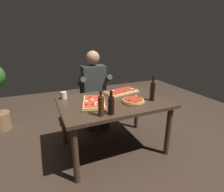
{
  "coord_description": "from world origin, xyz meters",
  "views": [
    {
      "loc": [
        -0.88,
        -1.98,
        1.55
      ],
      "look_at": [
        0.0,
        0.05,
        0.79
      ],
      "focal_mm": 28.07,
      "sensor_mm": 36.0,
      "label": 1
    }
  ],
  "objects_px": {
    "vinegar_bottle_green": "(152,91)",
    "diner_chair": "(93,99)",
    "pizza_round_far": "(133,101)",
    "oil_bottle_amber": "(111,105)",
    "seated_diner": "(95,87)",
    "pizza_rectangular_front": "(122,92)",
    "tumbler_near_camera": "(64,95)",
    "wine_bottle_dark": "(101,106)",
    "dining_table": "(113,107)",
    "pizza_rectangular_left": "(94,102)"
  },
  "relations": [
    {
      "from": "pizza_rectangular_front",
      "to": "pizza_rectangular_left",
      "type": "xyz_separation_m",
      "value": [
        -0.52,
        -0.26,
        0.0
      ]
    },
    {
      "from": "pizza_rectangular_front",
      "to": "diner_chair",
      "type": "bearing_deg",
      "value": 114.17
    },
    {
      "from": "pizza_rectangular_front",
      "to": "tumbler_near_camera",
      "type": "relative_size",
      "value": 5.77
    },
    {
      "from": "pizza_rectangular_front",
      "to": "tumbler_near_camera",
      "type": "bearing_deg",
      "value": 174.49
    },
    {
      "from": "dining_table",
      "to": "diner_chair",
      "type": "height_order",
      "value": "diner_chair"
    },
    {
      "from": "pizza_rectangular_left",
      "to": "tumbler_near_camera",
      "type": "height_order",
      "value": "tumbler_near_camera"
    },
    {
      "from": "oil_bottle_amber",
      "to": "tumbler_near_camera",
      "type": "bearing_deg",
      "value": 118.95
    },
    {
      "from": "vinegar_bottle_green",
      "to": "diner_chair",
      "type": "relative_size",
      "value": 0.39
    },
    {
      "from": "dining_table",
      "to": "pizza_rectangular_left",
      "type": "xyz_separation_m",
      "value": [
        -0.27,
        -0.0,
        0.12
      ]
    },
    {
      "from": "dining_table",
      "to": "diner_chair",
      "type": "bearing_deg",
      "value": 91.46
    },
    {
      "from": "pizza_round_far",
      "to": "seated_diner",
      "type": "xyz_separation_m",
      "value": [
        -0.24,
        0.89,
        -0.02
      ]
    },
    {
      "from": "dining_table",
      "to": "diner_chair",
      "type": "relative_size",
      "value": 1.61
    },
    {
      "from": "pizza_round_far",
      "to": "dining_table",
      "type": "bearing_deg",
      "value": 144.73
    },
    {
      "from": "seated_diner",
      "to": "dining_table",
      "type": "bearing_deg",
      "value": -88.31
    },
    {
      "from": "wine_bottle_dark",
      "to": "seated_diner",
      "type": "relative_size",
      "value": 0.21
    },
    {
      "from": "wine_bottle_dark",
      "to": "oil_bottle_amber",
      "type": "bearing_deg",
      "value": -2.0
    },
    {
      "from": "diner_chair",
      "to": "dining_table",
      "type": "bearing_deg",
      "value": -88.54
    },
    {
      "from": "pizza_round_far",
      "to": "oil_bottle_amber",
      "type": "bearing_deg",
      "value": -151.42
    },
    {
      "from": "dining_table",
      "to": "wine_bottle_dark",
      "type": "xyz_separation_m",
      "value": [
        -0.31,
        -0.37,
        0.21
      ]
    },
    {
      "from": "oil_bottle_amber",
      "to": "seated_diner",
      "type": "bearing_deg",
      "value": 81.18
    },
    {
      "from": "dining_table",
      "to": "vinegar_bottle_green",
      "type": "relative_size",
      "value": 4.17
    },
    {
      "from": "oil_bottle_amber",
      "to": "pizza_rectangular_front",
      "type": "bearing_deg",
      "value": 55.12
    },
    {
      "from": "dining_table",
      "to": "oil_bottle_amber",
      "type": "distance_m",
      "value": 0.47
    },
    {
      "from": "pizza_rectangular_left",
      "to": "diner_chair",
      "type": "xyz_separation_m",
      "value": [
        0.25,
        0.86,
        -0.27
      ]
    },
    {
      "from": "tumbler_near_camera",
      "to": "pizza_round_far",
      "type": "bearing_deg",
      "value": -31.44
    },
    {
      "from": "vinegar_bottle_green",
      "to": "tumbler_near_camera",
      "type": "distance_m",
      "value": 1.19
    },
    {
      "from": "dining_table",
      "to": "pizza_rectangular_left",
      "type": "height_order",
      "value": "pizza_rectangular_left"
    },
    {
      "from": "vinegar_bottle_green",
      "to": "seated_diner",
      "type": "height_order",
      "value": "seated_diner"
    },
    {
      "from": "pizza_round_far",
      "to": "seated_diner",
      "type": "height_order",
      "value": "seated_diner"
    },
    {
      "from": "dining_table",
      "to": "pizza_rectangular_left",
      "type": "bearing_deg",
      "value": -179.26
    },
    {
      "from": "pizza_rectangular_front",
      "to": "wine_bottle_dark",
      "type": "relative_size",
      "value": 1.98
    },
    {
      "from": "pizza_rectangular_front",
      "to": "diner_chair",
      "type": "distance_m",
      "value": 0.71
    },
    {
      "from": "pizza_round_far",
      "to": "wine_bottle_dark",
      "type": "bearing_deg",
      "value": -157.3
    },
    {
      "from": "pizza_rectangular_front",
      "to": "vinegar_bottle_green",
      "type": "xyz_separation_m",
      "value": [
        0.23,
        -0.45,
        0.11
      ]
    },
    {
      "from": "pizza_rectangular_front",
      "to": "tumbler_near_camera",
      "type": "height_order",
      "value": "tumbler_near_camera"
    },
    {
      "from": "pizza_rectangular_left",
      "to": "vinegar_bottle_green",
      "type": "relative_size",
      "value": 1.71
    },
    {
      "from": "pizza_rectangular_front",
      "to": "wine_bottle_dark",
      "type": "height_order",
      "value": "wine_bottle_dark"
    },
    {
      "from": "pizza_round_far",
      "to": "oil_bottle_amber",
      "type": "distance_m",
      "value": 0.47
    },
    {
      "from": "dining_table",
      "to": "oil_bottle_amber",
      "type": "height_order",
      "value": "oil_bottle_amber"
    },
    {
      "from": "wine_bottle_dark",
      "to": "seated_diner",
      "type": "bearing_deg",
      "value": 75.5
    },
    {
      "from": "wine_bottle_dark",
      "to": "pizza_rectangular_left",
      "type": "bearing_deg",
      "value": 84.34
    },
    {
      "from": "diner_chair",
      "to": "seated_diner",
      "type": "distance_m",
      "value": 0.28
    },
    {
      "from": "tumbler_near_camera",
      "to": "pizza_rectangular_front",
      "type": "bearing_deg",
      "value": -5.51
    },
    {
      "from": "wine_bottle_dark",
      "to": "tumbler_near_camera",
      "type": "xyz_separation_m",
      "value": [
        -0.28,
        0.71,
        -0.07
      ]
    },
    {
      "from": "pizza_round_far",
      "to": "oil_bottle_amber",
      "type": "height_order",
      "value": "oil_bottle_amber"
    },
    {
      "from": "pizza_round_far",
      "to": "oil_bottle_amber",
      "type": "xyz_separation_m",
      "value": [
        -0.41,
        -0.22,
        0.09
      ]
    },
    {
      "from": "diner_chair",
      "to": "pizza_round_far",
      "type": "bearing_deg",
      "value": -76.84
    },
    {
      "from": "pizza_rectangular_front",
      "to": "tumbler_near_camera",
      "type": "xyz_separation_m",
      "value": [
        -0.83,
        0.08,
        0.03
      ]
    },
    {
      "from": "vinegar_bottle_green",
      "to": "seated_diner",
      "type": "bearing_deg",
      "value": 118.11
    },
    {
      "from": "vinegar_bottle_green",
      "to": "tumbler_near_camera",
      "type": "relative_size",
      "value": 3.49
    }
  ]
}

